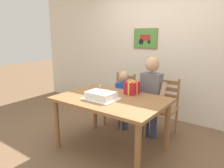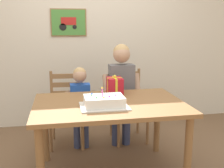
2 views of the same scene
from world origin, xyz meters
TOP-DOWN VIEW (x-y plane):
  - ground_plane at (0.00, 0.00)m, footprint 20.00×20.00m
  - back_wall at (-0.00, 1.62)m, footprint 6.40×0.11m
  - dining_table at (0.00, 0.00)m, footprint 1.46×0.99m
  - birthday_cake at (-0.07, -0.13)m, footprint 0.44×0.34m
  - gift_box_red_large at (0.12, 0.34)m, footprint 0.16×0.20m
  - chair_left at (-0.40, 0.84)m, footprint 0.44×0.44m
  - chair_right at (0.40, 0.84)m, footprint 0.44×0.44m
  - child_older at (0.27, 0.67)m, footprint 0.46×0.26m
  - child_younger at (-0.24, 0.67)m, footprint 0.37×0.21m

SIDE VIEW (x-z plane):
  - ground_plane at x=0.00m, z-range 0.00..0.00m
  - chair_left at x=-0.40m, z-range 0.01..0.93m
  - chair_right at x=0.40m, z-range 0.01..0.93m
  - child_younger at x=-0.24m, z-range 0.11..1.12m
  - dining_table at x=0.00m, z-range 0.29..1.04m
  - child_older at x=0.27m, z-range 0.14..1.42m
  - birthday_cake at x=-0.07m, z-range 0.71..0.90m
  - gift_box_red_large at x=0.12m, z-range 0.74..0.95m
  - back_wall at x=0.00m, z-range 0.00..2.60m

